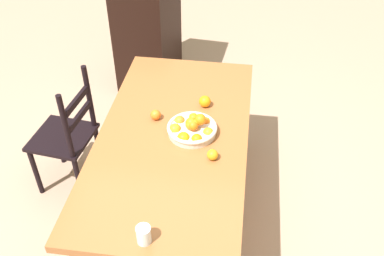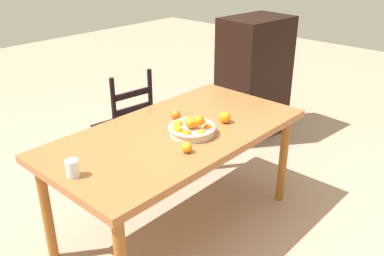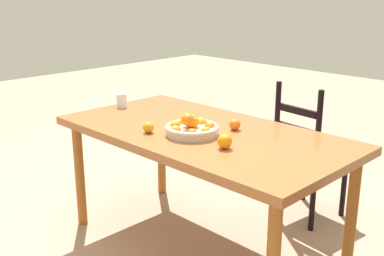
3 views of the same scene
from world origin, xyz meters
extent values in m
plane|color=tan|center=(0.00, 0.00, 0.00)|extent=(12.00, 12.00, 0.00)
cube|color=#9C5C31|center=(0.00, 0.00, 0.72)|extent=(1.69, 0.88, 0.05)
cylinder|color=#9A5A23|center=(0.76, -0.35, 0.35)|extent=(0.06, 0.06, 0.69)
cylinder|color=#9A5A23|center=(-0.76, 0.35, 0.35)|extent=(0.06, 0.06, 0.69)
cylinder|color=#9A5A23|center=(0.76, 0.35, 0.35)|extent=(0.06, 0.06, 0.69)
cube|color=black|center=(0.22, 0.83, 0.43)|extent=(0.43, 0.43, 0.03)
cylinder|color=black|center=(0.40, 0.97, 0.21)|extent=(0.04, 0.04, 0.42)
cylinder|color=black|center=(0.07, 1.01, 0.21)|extent=(0.04, 0.04, 0.42)
cylinder|color=black|center=(0.36, 0.64, 0.21)|extent=(0.04, 0.04, 0.42)
cylinder|color=black|center=(0.03, 0.68, 0.21)|extent=(0.04, 0.04, 0.42)
cylinder|color=black|center=(0.36, 0.64, 0.69)|extent=(0.04, 0.04, 0.49)
cylinder|color=black|center=(0.03, 0.68, 0.69)|extent=(0.04, 0.04, 0.49)
cube|color=black|center=(0.20, 0.66, 0.64)|extent=(0.30, 0.06, 0.04)
cube|color=black|center=(0.20, 0.66, 0.77)|extent=(0.30, 0.06, 0.04)
cube|color=black|center=(1.63, 0.52, 0.59)|extent=(0.70, 0.52, 1.18)
cylinder|color=beige|center=(0.03, -0.11, 0.76)|extent=(0.28, 0.28, 0.04)
torus|color=beige|center=(0.03, -0.11, 0.78)|extent=(0.30, 0.30, 0.02)
sphere|color=orange|center=(0.13, -0.10, 0.78)|extent=(0.06, 0.06, 0.06)
sphere|color=orange|center=(0.08, -0.03, 0.78)|extent=(0.07, 0.07, 0.07)
sphere|color=orange|center=(0.00, -0.01, 0.78)|extent=(0.07, 0.07, 0.07)
sphere|color=orange|center=(-0.07, -0.07, 0.78)|extent=(0.07, 0.07, 0.07)
sphere|color=orange|center=(-0.07, -0.15, 0.78)|extent=(0.06, 0.06, 0.06)
sphere|color=orange|center=(0.00, -0.21, 0.78)|extent=(0.06, 0.06, 0.06)
sphere|color=orange|center=(0.10, -0.18, 0.78)|extent=(0.06, 0.06, 0.06)
sphere|color=orange|center=(0.04, -0.15, 0.84)|extent=(0.07, 0.07, 0.07)
sphere|color=orange|center=(0.00, -0.12, 0.82)|extent=(0.06, 0.06, 0.06)
sphere|color=orange|center=(0.02, -0.11, 0.81)|extent=(0.07, 0.07, 0.07)
sphere|color=orange|center=(0.03, -0.10, 0.81)|extent=(0.07, 0.07, 0.07)
sphere|color=orange|center=(0.02, -0.12, 0.82)|extent=(0.06, 0.06, 0.06)
sphere|color=orange|center=(0.02, -0.10, 0.82)|extent=(0.06, 0.06, 0.06)
sphere|color=orange|center=(0.13, 0.13, 0.77)|extent=(0.06, 0.06, 0.06)
sphere|color=orange|center=(-0.17, -0.25, 0.77)|extent=(0.06, 0.06, 0.06)
sphere|color=orange|center=(0.30, -0.15, 0.78)|extent=(0.08, 0.08, 0.08)
cylinder|color=silver|center=(-0.75, 0.00, 0.79)|extent=(0.07, 0.07, 0.09)
camera|label=1|loc=(-1.88, -0.38, 2.38)|focal=40.17mm
camera|label=2|loc=(-1.70, -1.67, 1.84)|focal=38.92mm
camera|label=3|loc=(1.77, -1.86, 1.52)|focal=44.34mm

